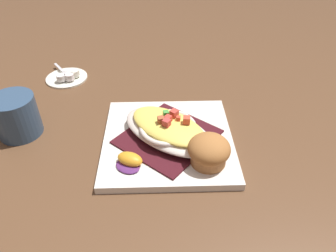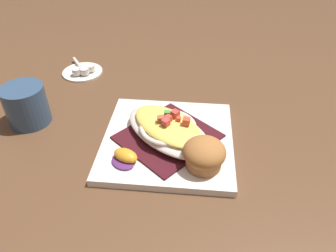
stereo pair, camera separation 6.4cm
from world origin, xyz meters
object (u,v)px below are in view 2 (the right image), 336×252
at_px(square_plate, 168,140).
at_px(muffin, 204,154).
at_px(coffee_mug, 26,106).
at_px(gratin_dish, 168,129).
at_px(creamer_cup_2, 90,68).
at_px(spoon, 81,68).
at_px(creamer_saucer, 82,71).
at_px(creamer_cup_0, 76,71).
at_px(creamer_cup_1, 84,71).
at_px(orange_garnish, 125,157).

height_order(square_plate, muffin, muffin).
relative_size(muffin, coffee_mug, 0.72).
bearing_deg(gratin_dish, creamer_cup_2, 30.56).
bearing_deg(muffin, creamer_cup_2, 31.28).
bearing_deg(gratin_dish, spoon, 33.06).
distance_m(creamer_saucer, creamer_cup_0, 0.03).
xyz_separation_m(spoon, creamer_cup_2, (-0.01, -0.03, 0.00)).
bearing_deg(square_plate, creamer_saucer, 33.19).
bearing_deg(coffee_mug, creamer_cup_1, -27.86).
distance_m(square_plate, coffee_mug, 0.32).
relative_size(gratin_dish, coffee_mug, 2.12).
bearing_deg(spoon, creamer_cup_0, 162.04).
bearing_deg(creamer_cup_1, square_plate, -146.20).
distance_m(square_plate, creamer_cup_1, 0.36).
height_order(spoon, creamer_cup_2, creamer_cup_2).
bearing_deg(creamer_saucer, spoon, 24.26).
distance_m(orange_garnish, spoon, 0.41).
xyz_separation_m(orange_garnish, spoon, (0.39, 0.13, -0.01)).
bearing_deg(creamer_cup_0, spoon, -17.96).
height_order(orange_garnish, spoon, orange_garnish).
bearing_deg(orange_garnish, muffin, -100.21).
bearing_deg(creamer_cup_1, spoon, 24.26).
distance_m(square_plate, orange_garnish, 0.11).
bearing_deg(creamer_cup_1, creamer_cup_0, 88.48).
xyz_separation_m(muffin, creamer_cup_0, (0.39, 0.28, -0.03)).
xyz_separation_m(gratin_dish, orange_garnish, (-0.06, 0.09, -0.01)).
height_order(gratin_dish, muffin, muffin).
relative_size(muffin, spoon, 0.85).
distance_m(gratin_dish, creamer_cup_1, 0.36).
xyz_separation_m(orange_garnish, creamer_cup_2, (0.38, 0.10, -0.01)).
bearing_deg(spoon, creamer_saucer, -155.74).
height_order(creamer_saucer, spoon, spoon).
distance_m(muffin, creamer_saucer, 0.49).
relative_size(creamer_saucer, creamer_cup_2, 4.63).
height_order(gratin_dish, orange_garnish, gratin_dish).
relative_size(gratin_dish, creamer_cup_1, 9.77).
height_order(muffin, coffee_mug, coffee_mug).
relative_size(muffin, creamer_cup_1, 3.30).
xyz_separation_m(gratin_dish, creamer_cup_1, (0.30, 0.20, -0.02)).
height_order(square_plate, orange_garnish, orange_garnish).
bearing_deg(creamer_cup_1, muffin, -146.18).
distance_m(square_plate, creamer_saucer, 0.39).
height_order(coffee_mug, creamer_cup_2, coffee_mug).
relative_size(coffee_mug, creamer_cup_1, 4.60).
bearing_deg(orange_garnish, creamer_cup_2, 14.89).
bearing_deg(spoon, gratin_dish, -146.94).
relative_size(spoon, creamer_cup_2, 3.85).
relative_size(coffee_mug, creamer_cup_0, 4.60).
distance_m(creamer_cup_0, creamer_cup_1, 0.02).
bearing_deg(creamer_saucer, creamer_cup_1, -155.74).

